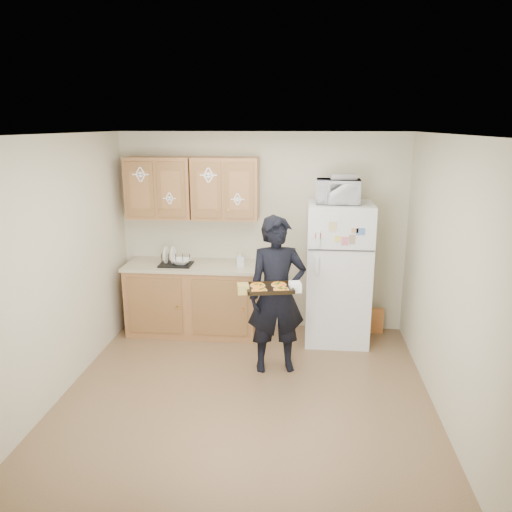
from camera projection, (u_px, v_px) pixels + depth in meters
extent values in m
plane|color=brown|center=(246.00, 394.00, 4.93)|extent=(3.60, 3.60, 0.00)
plane|color=silver|center=(245.00, 134.00, 4.29)|extent=(3.60, 3.60, 0.00)
cube|color=beige|center=(262.00, 233.00, 6.34)|extent=(3.60, 0.04, 2.50)
cube|color=beige|center=(209.00, 363.00, 2.87)|extent=(3.60, 0.04, 2.50)
cube|color=beige|center=(59.00, 268.00, 4.77)|extent=(0.04, 3.60, 2.50)
cube|color=beige|center=(446.00, 279.00, 4.44)|extent=(0.04, 3.60, 2.50)
cube|color=white|center=(338.00, 273.00, 6.00)|extent=(0.75, 0.70, 1.70)
cube|color=brown|center=(193.00, 300.00, 6.32)|extent=(1.60, 0.60, 0.86)
cube|color=beige|center=(192.00, 266.00, 6.20)|extent=(1.64, 0.64, 0.04)
cube|color=brown|center=(160.00, 188.00, 6.13)|extent=(0.80, 0.33, 0.75)
cube|color=brown|center=(226.00, 189.00, 6.05)|extent=(0.80, 0.33, 0.75)
cube|color=gold|center=(375.00, 321.00, 6.36)|extent=(0.20, 0.07, 0.32)
imported|color=black|center=(277.00, 295.00, 5.24)|extent=(0.68, 0.52, 1.69)
cube|color=black|center=(269.00, 289.00, 4.92)|extent=(0.52, 0.42, 0.04)
cylinder|color=#FFA020|center=(259.00, 290.00, 4.83)|extent=(0.15, 0.15, 0.02)
cylinder|color=#FFA020|center=(281.00, 289.00, 4.86)|extent=(0.15, 0.15, 0.02)
cylinder|color=#FFA020|center=(258.00, 285.00, 4.98)|extent=(0.15, 0.15, 0.02)
cylinder|color=#FFA020|center=(279.00, 284.00, 5.00)|extent=(0.15, 0.15, 0.02)
imported|color=white|center=(338.00, 192.00, 5.70)|extent=(0.51, 0.35, 0.28)
cube|color=#B8B7BF|center=(343.00, 176.00, 5.68)|extent=(0.30, 0.21, 0.06)
cube|color=black|center=(176.00, 259.00, 6.13)|extent=(0.39, 0.30, 0.16)
imported|color=white|center=(181.00, 261.00, 6.13)|extent=(0.28, 0.28, 0.06)
imported|color=white|center=(240.00, 259.00, 6.06)|extent=(0.11, 0.11, 0.19)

